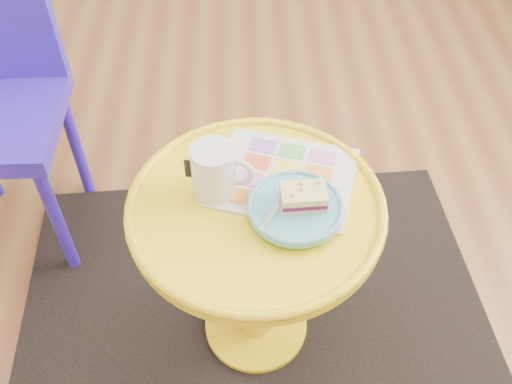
{
  "coord_description": "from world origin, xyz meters",
  "views": [
    {
      "loc": [
        0.5,
        -0.97,
        1.43
      ],
      "look_at": [
        0.53,
        -0.18,
        0.56
      ],
      "focal_mm": 40.0,
      "sensor_mm": 36.0,
      "label": 1
    }
  ],
  "objects_px": {
    "side_table": "(256,246)",
    "mug": "(215,170)",
    "plate": "(295,208)",
    "newspaper": "(284,177)"
  },
  "relations": [
    {
      "from": "side_table",
      "to": "mug",
      "type": "relative_size",
      "value": 4.12
    },
    {
      "from": "plate",
      "to": "newspaper",
      "type": "bearing_deg",
      "value": 98.38
    },
    {
      "from": "mug",
      "to": "plate",
      "type": "height_order",
      "value": "mug"
    },
    {
      "from": "newspaper",
      "to": "plate",
      "type": "xyz_separation_m",
      "value": [
        0.02,
        -0.1,
        0.02
      ]
    },
    {
      "from": "side_table",
      "to": "plate",
      "type": "relative_size",
      "value": 2.78
    },
    {
      "from": "side_table",
      "to": "plate",
      "type": "distance_m",
      "value": 0.19
    },
    {
      "from": "plate",
      "to": "side_table",
      "type": "bearing_deg",
      "value": 160.18
    },
    {
      "from": "newspaper",
      "to": "plate",
      "type": "bearing_deg",
      "value": -64.55
    },
    {
      "from": "mug",
      "to": "newspaper",
      "type": "bearing_deg",
      "value": 24.05
    },
    {
      "from": "mug",
      "to": "side_table",
      "type": "bearing_deg",
      "value": -15.58
    }
  ]
}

